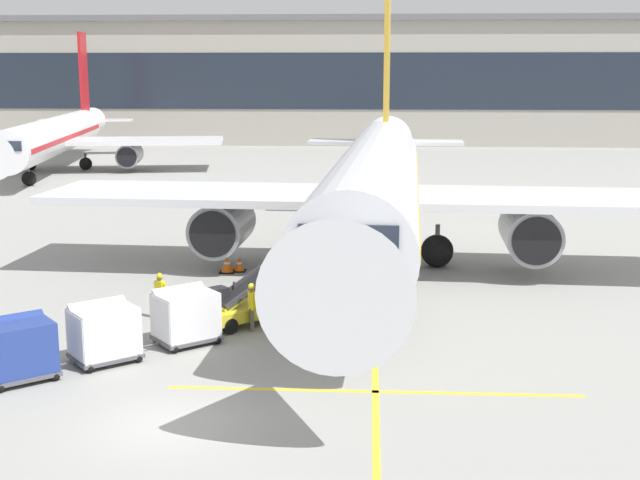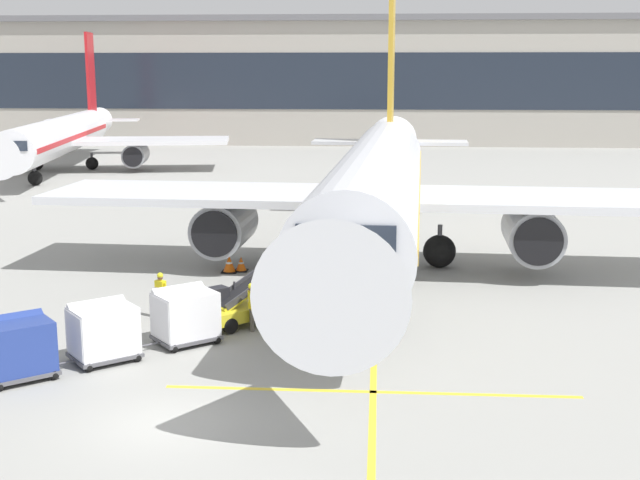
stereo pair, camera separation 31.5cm
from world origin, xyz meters
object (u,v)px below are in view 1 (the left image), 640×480
Objects in this scene: baggage_cart_second at (103,331)px; ground_crew_by_loader at (160,293)px; ground_crew_by_carts at (252,304)px; baggage_cart_third at (18,348)px; belt_loader at (251,299)px; distant_airplane at (54,137)px; safety_cone_wingtip at (227,264)px; safety_cone_engine_keepout at (239,264)px; baggage_cart_lead at (185,315)px; parked_airplane at (374,187)px.

baggage_cart_second is 4.80m from ground_crew_by_loader.
ground_crew_by_carts is at bearing 39.01° from baggage_cart_second.
baggage_cart_third is (-2.04, -1.73, 0.00)m from baggage_cart_second.
distant_airplane is at bearing 118.12° from belt_loader.
ground_crew_by_loader is (0.64, 4.76, -0.00)m from baggage_cart_second.
ground_crew_by_carts is at bearing 39.45° from baggage_cart_third.
safety_cone_wingtip is (-2.34, 8.67, -0.62)m from ground_crew_by_carts.
safety_cone_engine_keepout is (-1.65, 7.75, -0.54)m from belt_loader.
safety_cone_wingtip is at bearing -154.53° from safety_cone_engine_keepout.
parked_airplane is at bearing 60.23° from baggage_cart_lead.
baggage_cart_third is 7.02m from ground_crew_by_loader.
baggage_cart_second is 12.60m from safety_cone_engine_keepout.
ground_crew_by_carts is at bearing -81.26° from belt_loader.
belt_loader reaches higher than baggage_cart_second.
baggage_cart_third is at bearing -139.65° from baggage_cart_second.
baggage_cart_third is at bearing -107.51° from safety_cone_engine_keepout.
parked_airplane is 13.17m from baggage_cart_lead.
ground_crew_by_carts reaches higher than safety_cone_wingtip.
ground_crew_by_carts is 52.42m from distant_airplane.
safety_cone_engine_keepout is at bearing 88.78° from baggage_cart_lead.
belt_loader is 3.43m from ground_crew_by_loader.
safety_cone_wingtip reaches higher than safety_cone_engine_keepout.
ground_crew_by_carts is at bearing -114.09° from parked_airplane.
parked_airplane is 59.74× the size of safety_cone_engine_keepout.
safety_cone_engine_keepout is 0.57m from safety_cone_wingtip.
belt_loader is at bearing -61.88° from distant_airplane.
ground_crew_by_loader is at bearing 159.82° from ground_crew_by_carts.
baggage_cart_lead and baggage_cart_third have the same top height.
safety_cone_wingtip is (-2.16, 7.51, -0.49)m from belt_loader.
baggage_cart_third is 54.66m from distant_airplane.
safety_cone_engine_keepout is at bearing 76.87° from ground_crew_by_loader.
safety_cone_engine_keepout is (-6.16, -0.76, -3.54)m from parked_airplane.
ground_crew_by_carts is 2.23× the size of safety_cone_wingtip.
baggage_cart_third is 1.50× the size of ground_crew_by_loader.
safety_cone_wingtip is 43.74m from distant_airplane.
parked_airplane reaches higher than ground_crew_by_loader.
ground_crew_by_loader is 7.48m from safety_cone_wingtip.
belt_loader is 7.83m from safety_cone_wingtip.
safety_cone_engine_keepout is 0.87× the size of safety_cone_wingtip.
safety_cone_wingtip is at bearing 80.25° from ground_crew_by_loader.
baggage_cart_third is at bearing -112.39° from ground_crew_by_loader.
baggage_cart_second is at bearing -68.03° from distant_airplane.
ground_crew_by_loader is (2.67, 6.49, -0.00)m from baggage_cart_third.
distant_airplane reaches higher than belt_loader.
distant_airplane reaches higher than safety_cone_wingtip.
belt_loader is (-4.51, -8.51, -3.00)m from parked_airplane.
baggage_cart_lead is at bearing -88.38° from safety_cone_wingtip.
baggage_cart_lead is at bearing -61.04° from ground_crew_by_loader.
ground_crew_by_loader is 2.23× the size of safety_cone_wingtip.
baggage_cart_lead reaches higher than ground_crew_by_loader.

